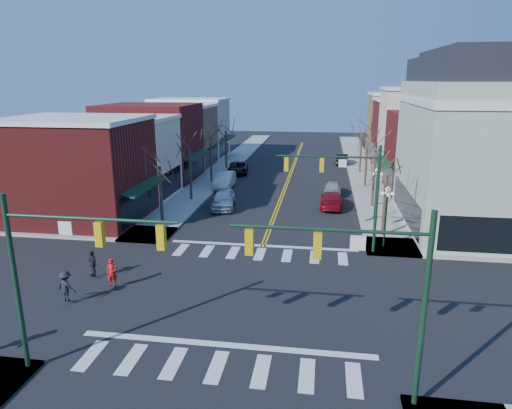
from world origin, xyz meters
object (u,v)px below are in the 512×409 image
at_px(car_left_far, 238,168).
at_px(pedestrian_dark_a, 93,263).
at_px(victorian_corner, 495,142).
at_px(car_right_mid, 333,187).
at_px(car_right_far, 342,159).
at_px(car_left_near, 223,199).
at_px(pedestrian_dark_b, 66,286).
at_px(car_right_near, 332,200).
at_px(lamppost_midblock, 376,185).
at_px(lamppost_corner, 387,207).
at_px(pedestrian_red_a, 112,273).
at_px(car_left_mid, 225,180).

bearing_deg(car_left_far, pedestrian_dark_a, -101.19).
bearing_deg(car_left_far, victorian_corner, -44.36).
relative_size(car_right_mid, car_right_far, 0.96).
height_order(car_left_near, pedestrian_dark_b, pedestrian_dark_b).
bearing_deg(car_right_far, car_left_far, 34.65).
distance_m(car_right_near, car_right_mid, 4.87).
bearing_deg(lamppost_midblock, lamppost_corner, -90.00).
distance_m(car_left_far, pedestrian_red_a, 32.42).
relative_size(car_left_mid, car_right_near, 1.03).
distance_m(car_left_near, pedestrian_dark_b, 19.36).
bearing_deg(lamppost_corner, car_left_mid, 132.03).
xyz_separation_m(lamppost_corner, pedestrian_dark_b, (-17.01, -10.58, -2.00)).
xyz_separation_m(victorian_corner, car_left_mid, (-22.90, 10.20, -5.82)).
bearing_deg(car_right_near, pedestrian_dark_a, 53.38).
bearing_deg(victorian_corner, lamppost_corner, -144.14).
height_order(lamppost_corner, lamppost_midblock, same).
bearing_deg(lamppost_midblock, car_right_mid, 111.14).
height_order(lamppost_corner, car_left_mid, lamppost_corner).
bearing_deg(lamppost_corner, pedestrian_red_a, -151.13).
distance_m(pedestrian_red_a, pedestrian_dark_a, 2.04).
height_order(car_right_far, pedestrian_dark_b, pedestrian_dark_b).
bearing_deg(car_left_near, car_left_far, 87.90).
bearing_deg(pedestrian_dark_b, car_left_mid, -81.32).
xyz_separation_m(lamppost_midblock, car_left_near, (-13.00, 1.86, -2.13)).
distance_m(car_right_near, pedestrian_dark_a, 22.25).
height_order(car_left_far, car_right_far, car_right_far).
relative_size(victorian_corner, lamppost_midblock, 3.29).
distance_m(car_left_near, car_right_near, 9.74).
xyz_separation_m(victorian_corner, lamppost_corner, (-8.30, -6.00, -3.70)).
bearing_deg(car_left_far, pedestrian_dark_b, -100.42).
xyz_separation_m(car_right_near, pedestrian_dark_b, (-13.61, -20.58, 0.25)).
bearing_deg(car_left_near, lamppost_midblock, -16.15).
height_order(lamppost_midblock, car_left_near, lamppost_midblock).
relative_size(lamppost_midblock, car_right_mid, 1.03).
xyz_separation_m(car_left_near, car_right_near, (9.60, 1.64, -0.12)).
xyz_separation_m(victorian_corner, pedestrian_dark_a, (-25.51, -13.44, -5.73)).
xyz_separation_m(car_left_mid, car_left_far, (0.00, 7.66, -0.14)).
xyz_separation_m(lamppost_midblock, car_right_mid, (-3.24, 8.37, -2.24)).
xyz_separation_m(car_right_mid, pedestrian_red_a, (-12.26, -23.41, 0.22)).
bearing_deg(car_right_near, pedestrian_dark_b, 58.28).
relative_size(victorian_corner, car_left_near, 2.91).
xyz_separation_m(car_left_far, car_right_mid, (11.36, -8.99, 0.02)).
relative_size(car_left_mid, car_left_far, 1.01).
bearing_deg(victorian_corner, car_left_far, 142.05).
distance_m(victorian_corner, pedestrian_dark_b, 30.79).
bearing_deg(pedestrian_dark_b, pedestrian_red_a, -112.73).
distance_m(lamppost_corner, car_left_mid, 21.91).
bearing_deg(pedestrian_red_a, car_left_far, 75.34).
xyz_separation_m(victorian_corner, car_right_near, (-11.70, 4.00, -5.94)).
relative_size(car_right_mid, pedestrian_dark_b, 2.58).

